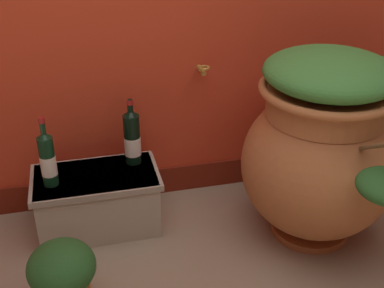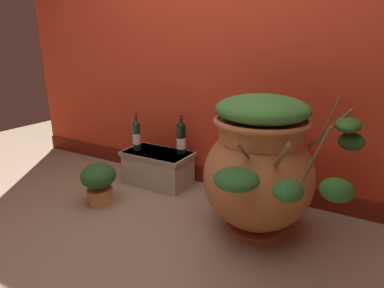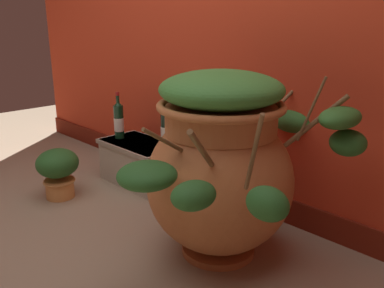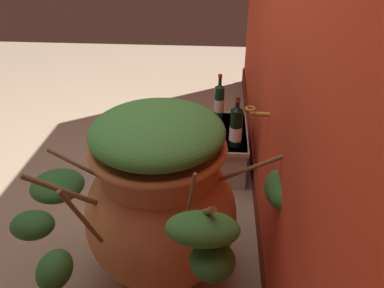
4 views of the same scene
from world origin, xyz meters
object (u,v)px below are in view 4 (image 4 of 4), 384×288
(terracotta_urn, at_px, (160,201))
(wine_bottle_left, at_px, (219,101))
(potted_shrub, at_px, (151,129))
(wine_bottle_middle, at_px, (236,127))

(terracotta_urn, relative_size, wine_bottle_left, 3.49)
(terracotta_urn, bearing_deg, potted_shrub, -167.86)
(wine_bottle_left, bearing_deg, wine_bottle_middle, 15.84)
(terracotta_urn, height_order, wine_bottle_left, terracotta_urn)
(terracotta_urn, xyz_separation_m, wine_bottle_middle, (-0.81, 0.36, -0.03))
(potted_shrub, bearing_deg, wine_bottle_middle, 59.53)
(wine_bottle_left, xyz_separation_m, wine_bottle_middle, (0.39, 0.11, 0.00))
(terracotta_urn, relative_size, wine_bottle_middle, 3.52)
(terracotta_urn, height_order, potted_shrub, terracotta_urn)
(potted_shrub, bearing_deg, terracotta_urn, 12.14)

